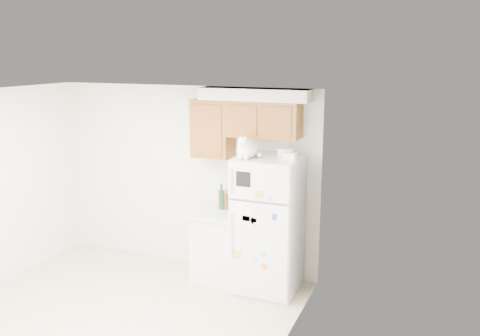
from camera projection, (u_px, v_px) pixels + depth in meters
The scene contains 9 objects.
ground_plane at pixel (102, 330), 5.49m from camera, with size 3.80×4.00×0.01m, color #BEAE92.
room_shell at pixel (116, 175), 5.30m from camera, with size 3.84×4.04×2.52m.
refrigerator at pixel (268, 225), 6.27m from camera, with size 0.76×0.78×1.70m.
base_counter at pixel (220, 244), 6.67m from camera, with size 0.64×0.64×0.92m.
cat at pixel (246, 149), 6.00m from camera, with size 0.29×0.42×0.30m.
storage_box_back at pixel (286, 153), 6.10m from camera, with size 0.18×0.13×0.10m, color white.
storage_box_front at pixel (290, 156), 5.91m from camera, with size 0.15×0.11×0.09m, color white.
bottle_green at pixel (222, 196), 6.62m from camera, with size 0.08×0.08×0.34m, color #19381E, non-canonical shape.
bottle_amber at pixel (226, 199), 6.63m from camera, with size 0.06×0.06×0.27m, color #593814, non-canonical shape.
Camera 1 is at (3.24, -4.05, 2.92)m, focal length 38.00 mm.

